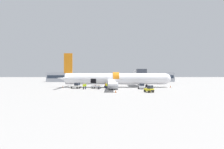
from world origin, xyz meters
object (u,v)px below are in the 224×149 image
(baggage_tug_lead, at_px, (76,86))
(baggage_tug_rear, at_px, (149,89))
(ground_crew_loader_a, at_px, (107,86))
(ground_crew_loader_b, at_px, (84,86))
(ground_crew_driver, at_px, (106,85))
(airplane, at_px, (115,79))
(baggage_cart_loading, at_px, (97,87))
(baggage_tug_mid, at_px, (142,87))
(suitcase_on_tarmac_upright, at_px, (99,88))
(ground_crew_supervisor, at_px, (85,86))

(baggage_tug_lead, bearing_deg, baggage_tug_rear, -27.59)
(baggage_tug_lead, height_order, ground_crew_loader_a, baggage_tug_lead)
(ground_crew_loader_b, xyz_separation_m, ground_crew_driver, (6.15, 4.06, -0.04))
(airplane, distance_m, baggage_tug_rear, 16.54)
(ground_crew_loader_b, bearing_deg, baggage_tug_rear, -23.76)
(baggage_tug_rear, height_order, ground_crew_driver, baggage_tug_rear)
(baggage_tug_lead, height_order, baggage_cart_loading, baggage_tug_lead)
(ground_crew_driver, bearing_deg, ground_crew_loader_a, -80.27)
(baggage_tug_mid, bearing_deg, suitcase_on_tarmac_upright, -173.40)
(baggage_tug_rear, bearing_deg, baggage_tug_lead, 152.41)
(airplane, relative_size, baggage_tug_rear, 14.20)
(ground_crew_supervisor, bearing_deg, baggage_tug_rear, -26.61)
(baggage_tug_mid, distance_m, baggage_cart_loading, 13.37)
(baggage_cart_loading, relative_size, ground_crew_loader_b, 2.34)
(baggage_tug_lead, relative_size, baggage_tug_rear, 1.25)
(airplane, relative_size, suitcase_on_tarmac_upright, 49.05)
(airplane, distance_m, baggage_tug_mid, 9.96)
(airplane, relative_size, ground_crew_supervisor, 21.15)
(baggage_cart_loading, relative_size, ground_crew_driver, 2.45)
(airplane, xyz_separation_m, ground_crew_loader_a, (-2.43, -5.48, -1.89))
(airplane, relative_size, ground_crew_loader_a, 21.74)
(airplane, height_order, ground_crew_driver, airplane)
(ground_crew_loader_a, distance_m, ground_crew_driver, 2.50)
(baggage_tug_lead, distance_m, ground_crew_supervisor, 3.74)
(ground_crew_supervisor, bearing_deg, suitcase_on_tarmac_upright, -13.35)
(airplane, xyz_separation_m, baggage_tug_lead, (-11.75, -4.27, -2.05))
(baggage_tug_lead, xyz_separation_m, ground_crew_loader_b, (2.75, -2.81, 0.15))
(baggage_tug_lead, height_order, ground_crew_driver, baggage_tug_lead)
(baggage_cart_loading, relative_size, ground_crew_loader_a, 2.32)
(ground_crew_driver, relative_size, suitcase_on_tarmac_upright, 2.14)
(ground_crew_loader_a, bearing_deg, ground_crew_supervisor, -172.74)
(ground_crew_supervisor, bearing_deg, ground_crew_loader_b, -116.29)
(baggage_tug_mid, bearing_deg, baggage_tug_rear, -90.83)
(baggage_cart_loading, bearing_deg, ground_crew_driver, 34.33)
(baggage_tug_mid, distance_m, baggage_tug_rear, 8.73)
(airplane, bearing_deg, suitcase_on_tarmac_upright, -123.34)
(ground_crew_driver, bearing_deg, suitcase_on_tarmac_upright, -114.22)
(ground_crew_driver, bearing_deg, airplane, 46.62)
(baggage_tug_mid, height_order, suitcase_on_tarmac_upright, baggage_tug_mid)
(ground_crew_loader_a, bearing_deg, baggage_tug_lead, 172.59)
(airplane, xyz_separation_m, ground_crew_driver, (-2.85, -3.02, -1.93))
(baggage_tug_mid, distance_m, ground_crew_loader_b, 16.93)
(baggage_tug_mid, bearing_deg, baggage_cart_loading, 176.01)
(baggage_tug_lead, bearing_deg, baggage_tug_mid, -4.25)
(ground_crew_driver, bearing_deg, baggage_tug_rear, -47.18)
(ground_crew_loader_a, height_order, ground_crew_loader_b, ground_crew_loader_a)
(ground_crew_loader_a, relative_size, suitcase_on_tarmac_upright, 2.26)
(baggage_tug_mid, xyz_separation_m, ground_crew_supervisor, (-16.48, -0.54, 0.23))
(baggage_tug_lead, bearing_deg, ground_crew_supervisor, -32.39)
(ground_crew_driver, distance_m, suitcase_on_tarmac_upright, 4.60)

